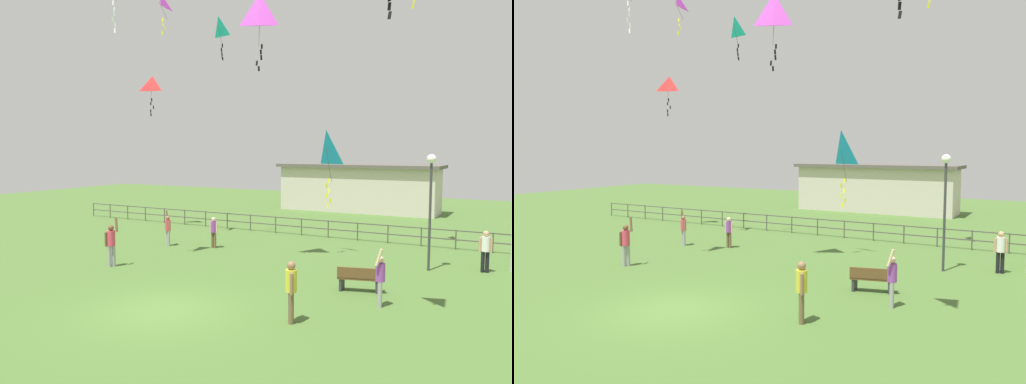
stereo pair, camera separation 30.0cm
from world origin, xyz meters
TOP-DOWN VIEW (x-y plane):
  - ground_plane at (0.00, 0.00)m, footprint 80.00×80.00m
  - lamppost at (5.92, 9.05)m, footprint 0.36×0.36m
  - park_bench at (4.48, 4.80)m, footprint 1.55×0.78m
  - person_0 at (7.89, 9.80)m, footprint 0.49×0.30m
  - person_1 at (-5.51, 3.39)m, footprint 0.46×0.47m
  - person_2 at (-6.35, 8.00)m, footprint 0.42×0.35m
  - person_3 at (3.76, 0.93)m, footprint 0.32×0.47m
  - person_4 at (-4.07, 8.67)m, footprint 0.45×0.28m
  - person_5 at (5.51, 3.55)m, footprint 0.29×0.50m
  - kite_0 at (-7.94, 9.50)m, footprint 0.80×0.99m
  - kite_2 at (-0.61, 7.04)m, footprint 1.25×1.02m
  - kite_4 at (1.32, 9.61)m, footprint 1.00×0.78m
  - kite_5 at (-5.39, 11.20)m, footprint 0.86×0.56m
  - kite_6 at (-10.99, 12.43)m, footprint 1.10×0.75m
  - waterfront_railing at (-0.30, 14.00)m, footprint 36.03×0.06m
  - pavilion_building at (-2.46, 26.00)m, footprint 12.36×3.61m

SIDE VIEW (x-z plane):
  - ground_plane at x=0.00m, z-range 0.00..0.00m
  - park_bench at x=4.48m, z-range 0.04..0.89m
  - waterfront_railing at x=-0.30m, z-range 0.15..1.10m
  - person_4 at x=-4.07m, z-range 0.11..1.61m
  - person_2 at x=-6.35m, z-range 0.00..1.76m
  - person_5 at x=5.51m, z-range 0.00..1.84m
  - person_0 at x=7.89m, z-range 0.12..1.76m
  - person_3 at x=3.76m, z-range 0.13..1.86m
  - person_1 at x=-5.51m, z-range 0.00..2.02m
  - pavilion_building at x=-2.46m, z-range 0.03..3.64m
  - lamppost at x=5.92m, z-range 1.03..5.63m
  - kite_4 at x=1.32m, z-range 3.02..6.45m
  - kite_6 at x=-10.99m, z-range 7.39..9.77m
  - kite_2 at x=-0.61m, z-range 8.71..11.84m
  - kite_5 at x=-5.39m, z-range 9.99..12.24m
  - kite_0 at x=-7.94m, z-range 11.24..13.45m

